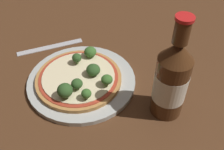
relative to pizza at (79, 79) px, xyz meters
The scene contains 12 objects.
ground_plane 0.04m from the pizza, 95.39° to the left, with size 3.00×3.00×0.00m, color #4C2D19.
plate 0.01m from the pizza, 116.08° to the left, with size 0.26×0.26×0.01m.
pizza is the anchor object (origin of this frame).
broccoli_floret_0 0.08m from the pizza, 40.63° to the left, with size 0.03×0.03×0.03m.
broccoli_floret_1 0.04m from the pizza, 75.27° to the left, with size 0.03×0.03×0.03m.
broccoli_floret_2 0.05m from the pizza, 162.51° to the left, with size 0.02×0.02×0.03m.
broccoli_floret_3 0.04m from the pizza, 26.32° to the right, with size 0.03×0.03×0.03m.
broccoli_floret_4 0.07m from the pizza, 46.64° to the right, with size 0.03×0.03×0.04m.
broccoli_floret_5 0.08m from the pizza, ahead, with size 0.02×0.02×0.03m.
broccoli_floret_6 0.08m from the pizza, 136.06° to the left, with size 0.03×0.03×0.03m.
beer_bottle 0.22m from the pizza, 41.53° to the left, with size 0.07×0.07×0.24m.
fork 0.18m from the pizza, behind, with size 0.04×0.19×0.00m.
Camera 1 is at (0.44, -0.17, 0.46)m, focal length 42.00 mm.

